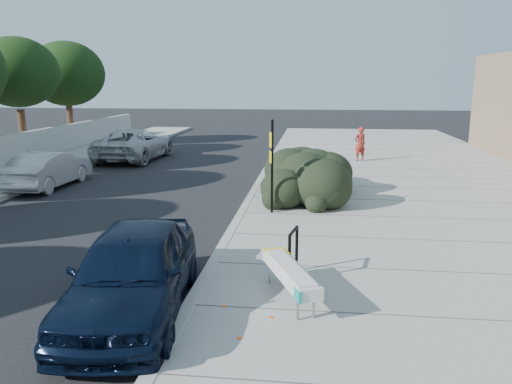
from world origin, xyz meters
TOP-DOWN VIEW (x-y plane):
  - ground at (0.00, 0.00)m, footprint 120.00×120.00m
  - sidewalk_near at (5.60, 5.00)m, footprint 11.20×50.00m
  - curb_near at (0.00, 5.00)m, footprint 0.22×50.00m
  - tree_far_e at (-12.50, 14.00)m, footprint 4.00×4.00m
  - tree_far_f at (-12.50, 19.00)m, footprint 4.40×4.40m
  - bench at (1.65, -1.59)m, footprint 1.10×1.99m
  - bike_rack at (1.66, -0.55)m, footprint 0.17×0.62m
  - sign_post at (0.84, 4.09)m, footprint 0.13×0.30m
  - hedge at (1.89, 6.42)m, footprint 3.64×4.87m
  - sedan_navy at (-0.88, -2.11)m, footprint 2.23×4.51m
  - wagon_silver at (-7.50, 7.29)m, footprint 1.46×4.02m
  - suv_silver at (-6.71, 13.97)m, footprint 2.71×5.53m
  - pedestrian at (4.11, 13.93)m, footprint 0.68×0.58m

SIDE VIEW (x-z plane):
  - ground at x=0.00m, z-range 0.00..0.00m
  - sidewalk_near at x=5.60m, z-range 0.00..0.15m
  - curb_near at x=0.00m, z-range 0.00..0.17m
  - bench at x=1.65m, z-range 0.32..0.92m
  - wagon_silver at x=-7.50m, z-range 0.00..1.32m
  - bike_rack at x=1.66m, z-range 0.24..1.16m
  - sedan_navy at x=-0.88m, z-range 0.00..1.48m
  - suv_silver at x=-6.71m, z-range 0.00..1.51m
  - pedestrian at x=4.11m, z-range 0.15..1.72m
  - hedge at x=1.89m, z-range 0.15..1.79m
  - sign_post at x=0.84m, z-range 0.32..2.92m
  - tree_far_e at x=-12.50m, z-range 1.23..7.13m
  - tree_far_f at x=-12.50m, z-range 1.15..7.22m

